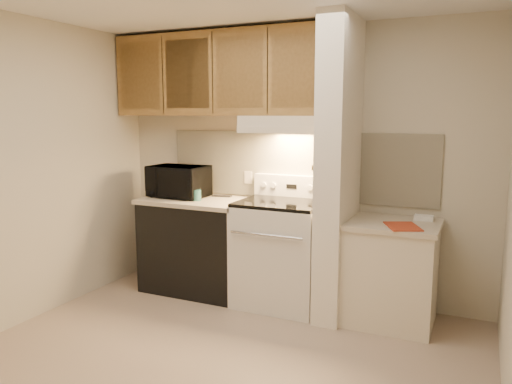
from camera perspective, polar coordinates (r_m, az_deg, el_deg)
The scene contains 48 objects.
floor at distance 3.73m, azimuth -4.07°, elevation -18.49°, with size 3.60×3.60×0.00m, color tan.
wall_back at distance 4.71m, azimuth 4.54°, elevation 3.21°, with size 3.60×0.02×2.50m, color beige.
wall_left at distance 4.50m, azimuth -24.86°, elevation 2.13°, with size 0.02×3.00×2.50m, color beige.
backsplash at distance 4.70m, azimuth 4.48°, elevation 3.01°, with size 2.60×0.02×0.63m, color white.
range_body at distance 4.54m, azimuth 2.91°, elevation -7.16°, with size 0.76×0.65×0.92m, color silver.
oven_window at distance 4.25m, azimuth 1.32°, elevation -7.73°, with size 0.50×0.01×0.30m, color black.
oven_handle at distance 4.16m, azimuth 1.12°, elevation -4.96°, with size 0.02×0.02×0.65m, color silver.
cooktop at distance 4.43m, azimuth 2.96°, elevation -1.25°, with size 0.74×0.64×0.03m, color black.
range_backguard at distance 4.68m, azimuth 4.25°, elevation 0.70°, with size 0.76×0.08×0.20m, color silver.
range_display at distance 4.64m, azimuth 4.07°, elevation 0.64°, with size 0.10×0.01×0.04m, color black.
range_knob_left_outer at distance 4.74m, azimuth 0.89°, elevation 0.84°, with size 0.05×0.05×0.02m, color silver.
range_knob_left_inner at distance 4.70m, azimuth 2.00°, elevation 0.76°, with size 0.05×0.05×0.02m, color silver.
range_knob_right_inner at distance 4.58m, azimuth 6.17°, elevation 0.49°, with size 0.05×0.05×0.02m, color silver.
range_knob_right_outer at distance 4.55m, azimuth 7.37°, elevation 0.41°, with size 0.05×0.05×0.02m, color silver.
dishwasher_front at distance 4.93m, azimuth -6.65°, elevation -6.19°, with size 1.00×0.63×0.87m, color black.
left_countertop at distance 4.84m, azimuth -6.75°, elevation -0.98°, with size 1.04×0.67×0.04m, color beige.
spoon_rest at distance 4.92m, azimuth -3.93°, elevation -0.45°, with size 0.19×0.06×0.01m, color black.
teal_jar at distance 4.72m, azimuth -6.86°, elevation -0.35°, with size 0.09×0.09×0.10m, color #2D645F.
outlet at distance 4.89m, azimuth -0.88°, elevation 1.67°, with size 0.08×0.01×0.12m, color beige.
microwave at distance 4.94m, azimuth -8.85°, elevation 1.21°, with size 0.55×0.37×0.31m, color black.
partition_pillar at distance 4.22m, azimuth 9.42°, elevation 2.46°, with size 0.22×0.70×2.50m, color white.
pillar_trim at distance 4.25m, azimuth 7.92°, elevation 3.21°, with size 0.01×0.70×0.04m, color olive.
knife_strip at distance 4.20m, azimuth 7.66°, elevation 3.42°, with size 0.02×0.42×0.04m, color black.
knife_blade_a at distance 4.07m, azimuth 6.85°, elevation 1.85°, with size 0.01×0.04×0.16m, color silver.
knife_handle_a at distance 4.04m, azimuth 6.81°, elevation 3.93°, with size 0.02×0.02×0.10m, color black.
knife_blade_b at distance 4.14m, azimuth 7.15°, elevation 1.83°, with size 0.01×0.04×0.18m, color silver.
knife_handle_b at distance 4.12m, azimuth 7.18°, elevation 4.03°, with size 0.02×0.02×0.10m, color black.
knife_blade_c at distance 4.22m, azimuth 7.50°, elevation 1.82°, with size 0.01×0.04×0.20m, color silver.
knife_handle_c at distance 4.21m, azimuth 7.56°, elevation 4.12°, with size 0.02×0.02×0.10m, color black.
knife_blade_d at distance 4.29m, azimuth 7.77°, elevation 2.19°, with size 0.01×0.04×0.16m, color silver.
knife_handle_d at distance 4.28m, azimuth 7.83°, elevation 4.19°, with size 0.02×0.02×0.10m, color black.
knife_blade_e at distance 4.36m, azimuth 8.07°, elevation 2.17°, with size 0.01×0.04×0.18m, color silver.
knife_handle_e at distance 4.35m, azimuth 8.13°, elevation 4.26°, with size 0.02×0.02×0.10m, color black.
oven_mitt at distance 4.43m, azimuth 8.32°, elevation 1.76°, with size 0.03×0.09×0.21m, color slate.
right_cab_base at distance 4.31m, azimuth 15.12°, elevation -9.13°, with size 0.70×0.60×0.81m, color beige.
right_countertop at distance 4.20m, azimuth 15.35°, elevation -3.60°, with size 0.74×0.64×0.04m, color beige.
red_folder at distance 4.03m, azimuth 16.42°, elevation -3.79°, with size 0.23×0.31×0.01m, color #A5341C.
white_box at distance 4.34m, azimuth 18.63°, elevation -2.81°, with size 0.15×0.10×0.04m, color white.
range_hood at distance 4.48m, azimuth 3.62°, elevation 7.73°, with size 0.78×0.44×0.15m, color beige.
hood_lip at distance 4.28m, azimuth 2.60°, elevation 7.09°, with size 0.78×0.04×0.06m, color beige.
upper_cabinets at distance 4.82m, azimuth -4.02°, elevation 13.29°, with size 2.18×0.33×0.77m, color olive.
cab_door_a at distance 5.13m, azimuth -13.16°, elevation 12.81°, with size 0.46×0.01×0.63m, color olive.
cab_gap_a at distance 4.97m, azimuth -10.61°, elevation 13.03°, with size 0.01×0.01×0.73m, color black.
cab_door_b at distance 4.82m, azimuth -7.87°, elevation 13.22°, with size 0.46×0.01×0.63m, color olive.
cab_gap_b at distance 4.68m, azimuth -4.98°, elevation 13.40°, with size 0.01×0.01×0.73m, color black.
cab_door_c at distance 4.56m, azimuth -1.91°, elevation 13.56°, with size 0.46×0.01×0.63m, color olive.
cab_gap_c at distance 4.44m, azimuth 1.33°, elevation 13.68°, with size 0.01×0.01×0.73m, color black.
cab_door_d at distance 4.34m, azimuth 4.74°, elevation 13.76°, with size 0.46×0.01×0.63m, color olive.
Camera 1 is at (1.60, -2.90, 1.72)m, focal length 35.00 mm.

